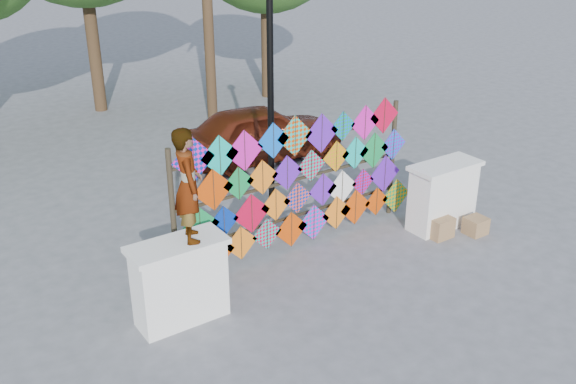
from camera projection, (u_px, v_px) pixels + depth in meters
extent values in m
plane|color=gray|center=(321.00, 262.00, 11.03)|extent=(80.00, 80.00, 0.00)
cube|color=white|center=(180.00, 284.00, 9.24)|extent=(1.30, 0.55, 1.20)
cube|color=white|center=(177.00, 245.00, 8.99)|extent=(1.40, 0.65, 0.08)
cube|color=white|center=(443.00, 197.00, 12.03)|extent=(1.30, 0.55, 1.20)
cube|color=white|center=(446.00, 166.00, 11.77)|extent=(1.40, 0.65, 0.08)
cylinder|color=#2E261A|center=(173.00, 218.00, 9.98)|extent=(0.09, 0.09, 2.30)
cylinder|color=#2E261A|center=(392.00, 159.00, 12.35)|extent=(0.09, 0.09, 2.30)
cube|color=#2E261A|center=(294.00, 216.00, 11.41)|extent=(4.60, 0.04, 0.04)
cube|color=#2E261A|center=(294.00, 180.00, 11.13)|extent=(4.60, 0.04, 0.04)
cube|color=#2E261A|center=(294.00, 142.00, 10.84)|extent=(4.60, 0.04, 0.04)
cube|color=#E615AB|center=(193.00, 160.00, 9.77)|extent=(0.74, 0.01, 0.74)
cube|color=#2E261A|center=(194.00, 160.00, 9.76)|extent=(0.01, 0.01, 0.72)
cube|color=#0BBFAD|center=(220.00, 156.00, 10.01)|extent=(0.68, 0.01, 0.68)
cube|color=#2E261A|center=(220.00, 156.00, 10.00)|extent=(0.01, 0.01, 0.67)
cube|color=#E615AB|center=(245.00, 151.00, 10.25)|extent=(0.70, 0.01, 0.70)
cube|color=#2E261A|center=(245.00, 151.00, 10.24)|extent=(0.01, 0.01, 0.68)
cube|color=blue|center=(273.00, 141.00, 10.51)|extent=(0.62, 0.01, 0.62)
cube|color=#2E261A|center=(274.00, 141.00, 10.50)|extent=(0.01, 0.01, 0.61)
cube|color=#0BBFAD|center=(295.00, 136.00, 10.73)|extent=(0.72, 0.01, 0.72)
cube|color=#2E261A|center=(295.00, 136.00, 10.72)|extent=(0.01, 0.01, 0.71)
cube|color=#621AC6|center=(322.00, 133.00, 11.04)|extent=(0.71, 0.01, 0.71)
cube|color=#2E261A|center=(322.00, 133.00, 11.04)|extent=(0.01, 0.01, 0.70)
cube|color=blue|center=(343.00, 126.00, 11.27)|extent=(0.55, 0.01, 0.55)
cube|color=#2E261A|center=(343.00, 126.00, 11.26)|extent=(0.01, 0.01, 0.54)
cube|color=#E615AB|center=(365.00, 123.00, 11.54)|extent=(0.66, 0.01, 0.66)
cube|color=#2E261A|center=(365.00, 123.00, 11.53)|extent=(0.01, 0.01, 0.65)
cube|color=red|center=(384.00, 116.00, 11.76)|extent=(0.69, 0.01, 0.69)
cube|color=#2E261A|center=(385.00, 116.00, 11.75)|extent=(0.01, 0.01, 0.68)
cube|color=#D64106|center=(213.00, 190.00, 10.11)|extent=(0.72, 0.01, 0.72)
cube|color=#2E261A|center=(214.00, 190.00, 10.11)|extent=(0.01, 0.01, 0.71)
cube|color=#118D40|center=(239.00, 183.00, 10.35)|extent=(0.58, 0.01, 0.58)
cube|color=#2E261A|center=(239.00, 184.00, 10.34)|extent=(0.01, 0.01, 0.57)
cube|color=orange|center=(263.00, 177.00, 10.59)|extent=(0.62, 0.01, 0.62)
cube|color=#2E261A|center=(263.00, 178.00, 10.58)|extent=(0.01, 0.01, 0.61)
cube|color=#621AC6|center=(287.00, 173.00, 10.85)|extent=(0.63, 0.01, 0.63)
cube|color=#2E261A|center=(288.00, 173.00, 10.84)|extent=(0.01, 0.01, 0.62)
cube|color=red|center=(311.00, 166.00, 11.11)|extent=(0.59, 0.01, 0.59)
cube|color=#2E261A|center=(312.00, 166.00, 11.10)|extent=(0.01, 0.01, 0.58)
cube|color=orange|center=(336.00, 156.00, 11.37)|extent=(0.59, 0.01, 0.59)
cube|color=#2E261A|center=(337.00, 157.00, 11.36)|extent=(0.01, 0.01, 0.58)
cube|color=#0BBFAD|center=(355.00, 153.00, 11.60)|extent=(0.62, 0.01, 0.62)
cube|color=#2E261A|center=(356.00, 153.00, 11.59)|extent=(0.01, 0.01, 0.61)
cube|color=#118D40|center=(374.00, 150.00, 11.85)|extent=(0.70, 0.01, 0.70)
cube|color=#2E261A|center=(374.00, 151.00, 11.84)|extent=(0.01, 0.01, 0.69)
cube|color=#621AC6|center=(393.00, 145.00, 12.09)|extent=(0.62, 0.01, 0.62)
cube|color=#2E261A|center=(394.00, 145.00, 12.09)|extent=(0.01, 0.01, 0.61)
cube|color=#118D40|center=(200.00, 227.00, 10.16)|extent=(0.70, 0.01, 0.70)
cube|color=#2E261A|center=(200.00, 227.00, 10.15)|extent=(0.01, 0.01, 0.69)
cube|color=#062CA0|center=(224.00, 221.00, 10.39)|extent=(0.55, 0.01, 0.55)
cube|color=#2E261A|center=(224.00, 221.00, 10.38)|extent=(0.01, 0.01, 0.54)
cube|color=red|center=(252.00, 214.00, 10.66)|extent=(0.72, 0.01, 0.72)
cube|color=#2E261A|center=(252.00, 214.00, 10.65)|extent=(0.01, 0.01, 0.71)
cube|color=orange|center=(276.00, 205.00, 10.90)|extent=(0.60, 0.01, 0.60)
cube|color=#2E261A|center=(276.00, 205.00, 10.89)|extent=(0.01, 0.01, 0.59)
cube|color=#062CA0|center=(297.00, 198.00, 11.12)|extent=(0.59, 0.01, 0.59)
cube|color=#2E261A|center=(298.00, 198.00, 11.11)|extent=(0.01, 0.01, 0.58)
cube|color=#621AC6|center=(323.00, 190.00, 11.40)|extent=(0.63, 0.01, 0.63)
cube|color=#2E261A|center=(323.00, 190.00, 11.39)|extent=(0.01, 0.01, 0.61)
cube|color=white|center=(342.00, 188.00, 11.65)|extent=(0.68, 0.01, 0.68)
cube|color=#2E261A|center=(342.00, 188.00, 11.64)|extent=(0.01, 0.01, 0.66)
cube|color=red|center=(363.00, 182.00, 11.91)|extent=(0.53, 0.01, 0.53)
cube|color=#2E261A|center=(363.00, 182.00, 11.90)|extent=(0.01, 0.01, 0.52)
cube|color=#621AC6|center=(385.00, 174.00, 12.17)|extent=(0.75, 0.01, 0.75)
cube|color=#2E261A|center=(385.00, 174.00, 12.16)|extent=(0.01, 0.01, 0.73)
cube|color=#D64106|center=(220.00, 252.00, 10.50)|extent=(0.55, 0.01, 0.55)
cube|color=#2E261A|center=(220.00, 252.00, 10.49)|extent=(0.01, 0.01, 0.54)
cube|color=orange|center=(241.00, 243.00, 10.69)|extent=(0.62, 0.01, 0.62)
cube|color=#2E261A|center=(241.00, 243.00, 10.69)|extent=(0.01, 0.01, 0.61)
cube|color=red|center=(267.00, 234.00, 10.95)|extent=(0.59, 0.01, 0.59)
cube|color=#2E261A|center=(267.00, 234.00, 10.94)|extent=(0.01, 0.01, 0.58)
cube|color=#D64106|center=(291.00, 229.00, 11.24)|extent=(0.68, 0.01, 0.68)
cube|color=#2E261A|center=(292.00, 230.00, 11.23)|extent=(0.01, 0.01, 0.67)
cube|color=blue|center=(314.00, 222.00, 11.49)|extent=(0.70, 0.01, 0.70)
cube|color=#2E261A|center=(314.00, 222.00, 11.48)|extent=(0.01, 0.01, 0.69)
cube|color=orange|center=(336.00, 213.00, 11.73)|extent=(0.66, 0.01, 0.66)
cube|color=#2E261A|center=(337.00, 213.00, 11.72)|extent=(0.01, 0.01, 0.65)
cube|color=#D64106|center=(355.00, 207.00, 11.96)|extent=(0.71, 0.01, 0.71)
cube|color=#2E261A|center=(356.00, 207.00, 11.96)|extent=(0.01, 0.01, 0.70)
cube|color=#D64106|center=(376.00, 202.00, 12.24)|extent=(0.58, 0.01, 0.58)
cube|color=#2E261A|center=(377.00, 202.00, 12.23)|extent=(0.01, 0.01, 0.57)
cube|color=#118D40|center=(396.00, 196.00, 12.51)|extent=(0.71, 0.01, 0.71)
cube|color=#2E261A|center=(396.00, 196.00, 12.50)|extent=(0.01, 0.01, 0.70)
cylinder|color=#4D3521|center=(93.00, 41.00, 18.50)|extent=(0.36, 0.36, 4.12)
cylinder|color=#4D3521|center=(267.00, 40.00, 20.06)|extent=(0.36, 0.36, 3.58)
cylinder|color=#4D3521|center=(208.00, 24.00, 17.09)|extent=(0.28, 0.28, 5.50)
imported|color=#99999E|center=(188.00, 185.00, 8.75)|extent=(0.55, 0.69, 1.65)
imported|color=#602010|center=(261.00, 132.00, 15.29)|extent=(4.08, 1.96, 1.35)
cylinder|color=black|center=(271.00, 113.00, 11.85)|extent=(0.12, 0.12, 4.20)
cube|color=#8D6644|center=(439.00, 227.00, 11.80)|extent=(0.44, 0.39, 0.39)
cube|color=#8D6644|center=(476.00, 226.00, 11.92)|extent=(0.38, 0.35, 0.32)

